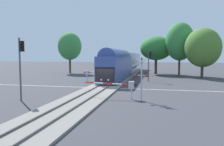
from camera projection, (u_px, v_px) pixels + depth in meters
name	position (u px, v px, depth m)	size (l,w,h in m)	color
ground_plane	(104.00, 88.00, 29.11)	(220.00, 220.00, 0.00)	#3D3D42
road_centre_stripe	(104.00, 88.00, 29.11)	(44.00, 0.20, 0.01)	beige
railway_track	(104.00, 87.00, 29.10)	(4.40, 80.00, 0.32)	gray
commuter_train	(125.00, 63.00, 47.78)	(3.04, 40.35, 5.16)	#384C93
crossing_gate_near	(126.00, 85.00, 21.64)	(5.41, 0.40, 1.80)	#B7B7BC
crossing_signal_mast	(142.00, 74.00, 20.70)	(1.36, 0.44, 4.21)	#B2B2B7
crossing_gate_far	(90.00, 73.00, 36.36)	(5.19, 0.40, 1.87)	#B7B7BC
traffic_signal_far_side	(149.00, 60.00, 36.09)	(0.53, 0.38, 5.31)	#4C4C51
traffic_signal_near_left	(21.00, 59.00, 20.45)	(0.53, 0.38, 6.04)	#4C4C51
elm_centre_background	(156.00, 48.00, 50.10)	(7.40, 7.40, 8.81)	#4C3828
pine_left_background	(70.00, 46.00, 52.36)	(5.70, 5.70, 9.92)	#4C3828
maple_right_background	(203.00, 48.00, 41.58)	(6.80, 6.80, 9.65)	#4C3828
oak_far_right	(180.00, 42.00, 46.46)	(6.07, 6.07, 11.48)	brown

